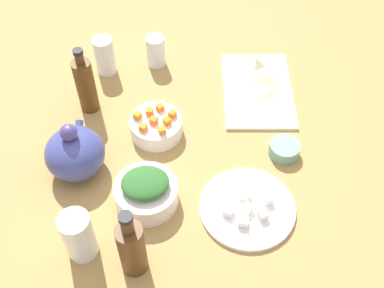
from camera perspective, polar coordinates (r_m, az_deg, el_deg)
tabletop at (r=128.04cm, az=0.00°, el=-1.86°), size 190.00×190.00×3.00cm
cutting_board at (r=144.54cm, az=7.85°, el=6.44°), size 32.34×21.40×1.00cm
plate_tofu at (r=117.59cm, az=6.64°, el=-7.60°), size 23.51×23.51×1.20cm
bowl_greens at (r=116.70cm, az=-5.48°, el=-5.96°), size 15.57×15.57×5.94cm
bowl_carrots at (r=130.60cm, az=-4.31°, el=2.10°), size 14.32×14.32×5.10cm
bowl_small_side at (r=128.31cm, az=11.00°, el=-0.62°), size 8.09×8.09×3.64cm
teapot at (r=122.70cm, az=-13.87°, el=-1.04°), size 16.79×15.02×16.52cm
bottle_0 at (r=135.72cm, az=-12.64°, el=6.95°), size 5.37×5.37×21.11cm
bottle_1 at (r=103.39cm, az=-7.25°, el=-12.18°), size 5.91×5.91×21.18cm
drinking_glass_0 at (r=150.07cm, az=-4.35°, el=11.04°), size 5.81×5.81×9.96cm
drinking_glass_1 at (r=108.81cm, az=-13.42°, el=-10.66°), size 6.98×6.98×13.44cm
drinking_glass_2 at (r=148.70cm, az=-10.42°, el=10.35°), size 6.06×6.06×11.99cm
carrot_cube_0 at (r=124.92cm, az=-3.63°, el=1.62°), size 2.35×2.35×1.80cm
carrot_cube_1 at (r=129.77cm, az=-5.11°, el=3.87°), size 1.86×1.86×1.80cm
carrot_cube_2 at (r=130.62cm, az=-3.85°, el=4.37°), size 2.54×2.54×1.80cm
carrot_cube_3 at (r=127.04cm, az=-3.00°, el=2.74°), size 2.53×2.53×1.80cm
carrot_cube_4 at (r=127.41cm, az=-4.62°, el=2.80°), size 2.34×2.34×1.80cm
carrot_cube_5 at (r=126.02cm, az=-5.88°, el=1.97°), size 2.38×2.38×1.80cm
carrot_cube_6 at (r=128.77cm, az=-2.37°, el=3.60°), size 2.38×2.38×1.80cm
carrot_cube_7 at (r=129.07cm, az=-6.58°, el=3.38°), size 2.49×2.49×1.80cm
chopped_greens_mound at (r=112.91cm, az=-5.65°, el=-4.66°), size 11.54×12.83×3.29cm
tofu_cube_0 at (r=114.60cm, az=4.42°, el=-8.07°), size 2.92×2.92×2.20cm
tofu_cube_1 at (r=117.52cm, az=9.12°, el=-6.59°), size 2.54×2.54×2.20cm
tofu_cube_2 at (r=114.99cm, az=8.49°, el=-8.41°), size 2.92×2.92×2.20cm
tofu_cube_3 at (r=117.43cm, az=6.39°, el=-6.15°), size 3.06×3.06×2.20cm
tofu_cube_4 at (r=113.43cm, az=6.15°, el=-9.27°), size 2.59×2.59×2.20cm
tofu_cube_5 at (r=115.43cm, az=6.70°, el=-7.72°), size 3.10×3.10×2.20cm
dumpling_0 at (r=150.96cm, az=7.70°, el=9.72°), size 4.83×5.25×2.90cm
dumpling_1 at (r=145.89cm, az=8.67°, el=7.89°), size 7.18×6.80×2.99cm
dumpling_2 at (r=141.97cm, az=9.32°, el=6.13°), size 6.28×6.52×2.27cm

